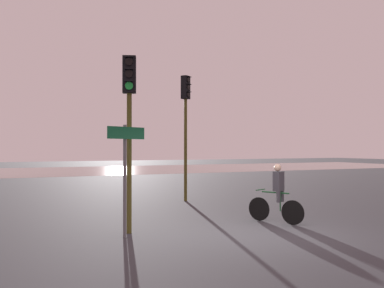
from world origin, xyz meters
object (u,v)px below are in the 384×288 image
object	(u,v)px
traffic_light_near_left	(129,110)
direction_sign_post	(125,164)
traffic_light_center	(186,115)
cyclist	(277,193)

from	to	relation	value
traffic_light_near_left	direction_sign_post	world-z (taller)	traffic_light_near_left
direction_sign_post	traffic_light_near_left	bearing A→B (deg)	-141.93
traffic_light_center	cyclist	size ratio (longest dim) A/B	3.01
traffic_light_near_left	cyclist	xyz separation A→B (m)	(4.11, -0.35, -2.17)
traffic_light_near_left	direction_sign_post	xyz separation A→B (m)	(-0.22, -0.43, -1.30)
traffic_light_near_left	traffic_light_center	size ratio (longest dim) A/B	0.88
traffic_light_center	cyclist	distance (m)	6.04
direction_sign_post	cyclist	bearing A→B (deg)	156.19
traffic_light_near_left	cyclist	world-z (taller)	traffic_light_near_left
cyclist	traffic_light_near_left	bearing A→B (deg)	150.70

